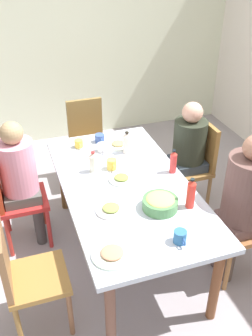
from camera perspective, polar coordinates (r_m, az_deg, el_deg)
ground_plane at (r=3.43m, az=0.00°, el=-12.56°), size 5.71×5.71×0.00m
wall_left at (r=4.93m, az=-9.64°, el=18.76°), size 0.12×4.63×2.60m
dining_table at (r=3.00m, az=0.00°, el=-3.70°), size 1.82×0.96×0.73m
chair_0 at (r=3.12m, az=18.08°, el=-7.30°), size 0.40×0.40×0.90m
person_0 at (r=2.93m, az=17.44°, el=-4.06°), size 0.34×0.34×1.25m
chair_1 at (r=3.35m, az=-16.67°, el=-3.92°), size 0.40×0.40×0.90m
person_1 at (r=3.25m, az=-15.60°, el=-0.91°), size 0.30×0.30×1.18m
chair_2 at (r=2.65m, az=-15.10°, el=-15.06°), size 0.40×0.40×0.90m
chair_3 at (r=3.73m, az=10.30°, el=0.99°), size 0.40×0.40×0.90m
person_3 at (r=3.61m, az=9.27°, el=3.06°), size 0.31×0.31×1.13m
chair_4 at (r=4.14m, az=-5.76°, el=4.71°), size 0.40×0.40×0.90m
plate_0 at (r=2.69m, az=-2.25°, el=-6.18°), size 0.22×0.22×0.04m
plate_1 at (r=3.00m, az=-0.68°, el=-1.60°), size 0.21×0.21×0.04m
plate_2 at (r=3.48m, az=-1.17°, el=3.54°), size 0.22×0.22×0.04m
plate_3 at (r=2.36m, az=-2.08°, el=-12.76°), size 0.26×0.26×0.04m
bowl_0 at (r=2.70m, az=5.16°, el=-5.21°), size 0.25×0.25×0.10m
cup_0 at (r=3.12m, az=-2.14°, el=0.55°), size 0.12×0.08×0.09m
cup_1 at (r=3.39m, az=-3.59°, el=3.07°), size 0.12×0.09×0.07m
cup_2 at (r=3.47m, az=-7.10°, el=3.65°), size 0.11×0.08×0.07m
cup_3 at (r=2.45m, az=8.14°, el=-10.20°), size 0.12×0.08×0.09m
cup_4 at (r=3.54m, az=-3.97°, el=4.47°), size 0.12×0.09×0.07m
bottle_0 at (r=3.08m, az=-4.95°, el=0.86°), size 0.07×0.07×0.19m
bottle_1 at (r=3.33m, az=0.13°, el=3.79°), size 0.07×0.07×0.20m
bottle_2 at (r=3.08m, az=7.12°, el=0.92°), size 0.05×0.05×0.21m
bottle_3 at (r=2.70m, az=9.72°, el=-3.84°), size 0.06×0.06×0.24m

